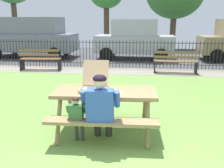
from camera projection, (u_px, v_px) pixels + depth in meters
The scene contains 13 objects.
ground at pixel (131, 123), 4.93m from camera, with size 28.00×11.34×0.02m, color #6F9744.
cobblestone_walkway at pixel (136, 71), 9.71m from camera, with size 28.00×1.40×0.01m, color gray.
street_asphalt at pixel (137, 56), 13.83m from camera, with size 28.00×7.18×0.01m, color #424247.
picnic_table_foreground at pixel (105, 100), 4.41m from camera, with size 1.86×1.55×0.79m.
pizza_box_open at pixel (95, 83), 4.44m from camera, with size 0.49×0.60×0.49m.
pizza_slice_on_table at pixel (115, 92), 4.24m from camera, with size 0.28×0.21×0.02m.
adult_at_table at pixel (101, 106), 3.92m from camera, with size 0.62×0.60×1.19m.
child_at_table at pixel (77, 115), 3.95m from camera, with size 0.32×0.31×0.83m.
iron_fence_streetside at pixel (136, 54), 10.23m from camera, with size 21.18×0.03×1.14m.
park_bench_left at pixel (40, 60), 9.88m from camera, with size 1.63×0.58×0.85m.
park_bench_center at pixel (175, 62), 9.31m from camera, with size 1.62×0.54×0.85m.
parked_car_left at pixel (32, 36), 13.10m from camera, with size 4.66×2.08×2.08m.
parked_car_center at pixel (135, 39), 12.53m from camera, with size 3.98×2.00×1.98m.
Camera 1 is at (0.14, -2.92, 2.00)m, focal length 39.73 mm.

